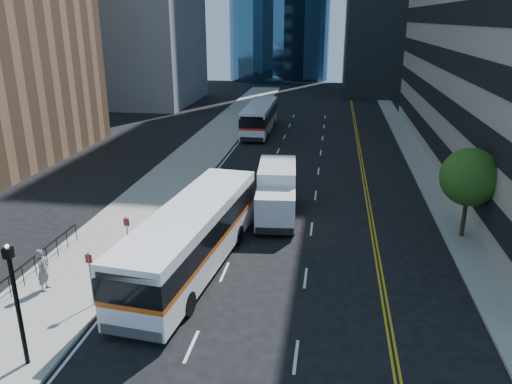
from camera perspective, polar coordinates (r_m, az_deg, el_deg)
ground at (r=22.85m, az=4.09°, el=-12.09°), size 160.00×160.00×0.00m
sidewalk_west at (r=47.52m, az=-6.04°, el=4.79°), size 5.00×90.00×0.15m
sidewalk_east at (r=46.64m, az=17.88°, el=3.68°), size 2.00×90.00×0.15m
street_tree at (r=29.67m, az=23.24°, el=1.56°), size 3.20×3.20×5.10m
lamp_post at (r=19.31m, az=-25.68°, el=-11.10°), size 0.28×0.28×4.56m
bus_front at (r=24.61m, az=-7.26°, el=-5.02°), size 4.16×13.10×3.32m
bus_rear at (r=54.91m, az=0.42°, el=8.56°), size 2.71×11.85×3.05m
box_truck at (r=30.94m, az=2.37°, el=0.02°), size 2.82×6.82×3.19m
pedestrian at (r=24.66m, az=-23.17°, el=-8.17°), size 0.55×0.78×2.01m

